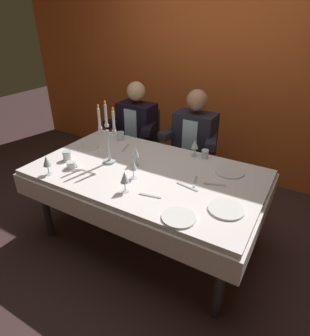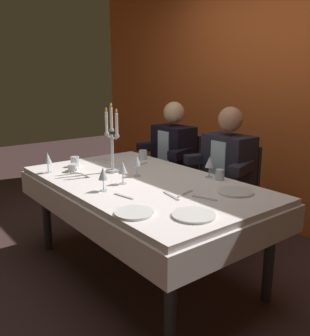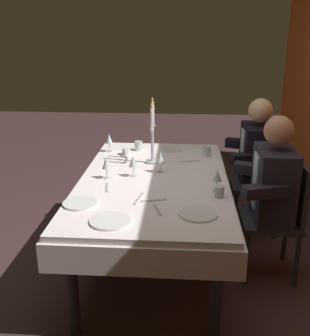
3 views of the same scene
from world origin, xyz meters
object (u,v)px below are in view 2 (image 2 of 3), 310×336
(water_tumbler_2, at_px, (75,162))
(dinner_plate_3, at_px, (235,192))
(wine_glass_2, at_px, (123,168))
(dinner_plate_0, at_px, (104,160))
(dinner_plate_1, at_px, (134,213))
(wine_glass_1, at_px, (103,174))
(wine_glass_3, at_px, (48,159))
(seated_diner_0, at_px, (174,152))
(dining_table, at_px, (143,196))
(candelabra, at_px, (112,145))
(coffee_cup_0, at_px, (73,168))
(dinner_plate_2, at_px, (194,215))
(wine_glass_0, at_px, (137,162))
(water_tumbler_1, at_px, (220,175))
(water_tumbler_0, at_px, (143,155))
(wine_glass_4, at_px, (209,162))
(seated_diner_1, at_px, (229,165))

(water_tumbler_2, bearing_deg, dinner_plate_3, 21.13)
(dinner_plate_3, distance_m, wine_glass_2, 0.80)
(dinner_plate_0, bearing_deg, dinner_plate_1, -23.57)
(dinner_plate_1, distance_m, wine_glass_1, 0.50)
(wine_glass_3, xyz_separation_m, seated_diner_0, (-0.02, 1.34, -0.12))
(dining_table, distance_m, candelabra, 0.49)
(dinner_plate_3, bearing_deg, coffee_cup_0, -152.82)
(dinner_plate_2, bearing_deg, coffee_cup_0, -176.12)
(dinner_plate_3, relative_size, wine_glass_0, 1.48)
(dinner_plate_1, bearing_deg, wine_glass_3, -179.04)
(wine_glass_0, relative_size, wine_glass_2, 1.00)
(water_tumbler_2, bearing_deg, water_tumbler_1, 32.25)
(wine_glass_3, height_order, water_tumbler_0, wine_glass_3)
(wine_glass_1, xyz_separation_m, wine_glass_3, (-0.68, -0.10, 0.00))
(wine_glass_2, xyz_separation_m, wine_glass_4, (0.26, 0.61, 0.00))
(wine_glass_4, height_order, water_tumbler_0, wine_glass_4)
(water_tumbler_2, relative_size, coffee_cup_0, 0.65)
(wine_glass_1, bearing_deg, dinner_plate_1, -10.06)
(water_tumbler_2, relative_size, seated_diner_1, 0.07)
(seated_diner_0, bearing_deg, water_tumbler_1, -22.72)
(wine_glass_0, height_order, wine_glass_2, same)
(wine_glass_2, distance_m, coffee_cup_0, 0.56)
(candelabra, bearing_deg, dinner_plate_2, -8.28)
(dining_table, xyz_separation_m, water_tumbler_1, (0.34, 0.46, 0.16))
(wine_glass_1, xyz_separation_m, water_tumbler_2, (-0.74, 0.16, -0.07))
(wine_glass_1, relative_size, wine_glass_2, 1.00)
(wine_glass_0, bearing_deg, wine_glass_4, 48.34)
(wine_glass_1, bearing_deg, seated_diner_0, 119.74)
(dinner_plate_2, xyz_separation_m, water_tumbler_1, (-0.41, 0.66, 0.03))
(dinner_plate_1, relative_size, wine_glass_2, 1.38)
(dinner_plate_2, bearing_deg, water_tumbler_0, 154.81)
(wine_glass_0, distance_m, coffee_cup_0, 0.55)
(dinner_plate_0, height_order, dinner_plate_2, same)
(dinner_plate_1, xyz_separation_m, seated_diner_1, (-0.46, 1.32, -0.01))
(dining_table, height_order, wine_glass_3, wine_glass_3)
(candelabra, bearing_deg, wine_glass_4, 39.71)
(dining_table, distance_m, wine_glass_1, 0.42)
(dining_table, bearing_deg, wine_glass_2, -97.97)
(seated_diner_1, bearing_deg, wine_glass_3, -117.78)
(water_tumbler_0, relative_size, seated_diner_1, 0.07)
(dinner_plate_3, bearing_deg, wine_glass_2, -143.24)
(wine_glass_3, bearing_deg, wine_glass_2, 25.42)
(seated_diner_1, bearing_deg, seated_diner_0, 180.00)
(dinner_plate_1, distance_m, water_tumbler_0, 1.39)
(dining_table, height_order, dinner_plate_1, dinner_plate_1)
(wine_glass_0, xyz_separation_m, wine_glass_1, (0.17, -0.39, 0.00))
(seated_diner_0, bearing_deg, water_tumbler_2, -91.96)
(dinner_plate_3, bearing_deg, water_tumbler_2, -158.87)
(dinner_plate_2, distance_m, wine_glass_3, 1.43)
(dinner_plate_1, bearing_deg, dining_table, 139.78)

